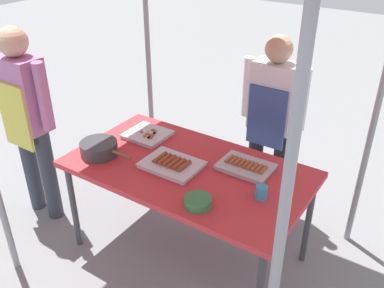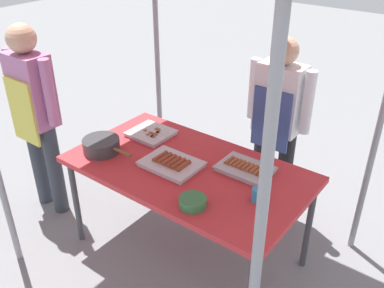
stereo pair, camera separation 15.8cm
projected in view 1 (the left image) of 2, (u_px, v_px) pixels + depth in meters
name	position (u px, v px, depth m)	size (l,w,h in m)	color
ground_plane	(188.00, 251.00, 3.18)	(18.00, 18.00, 0.00)	slate
stall_table	(188.00, 173.00, 2.84)	(1.60, 0.90, 0.75)	#C63338
tray_grilled_sausages	(172.00, 164.00, 2.80)	(0.38, 0.29, 0.06)	silver
tray_meat_skewers	(148.00, 135.00, 3.17)	(0.31, 0.28, 0.04)	silver
tray_pork_links	(246.00, 167.00, 2.78)	(0.35, 0.25, 0.05)	#ADADB2
cooking_wok	(99.00, 148.00, 2.93)	(0.42, 0.26, 0.10)	#38383A
condiment_bowl	(198.00, 202.00, 2.44)	(0.16, 0.16, 0.05)	#33723F
drink_cup_near_edge	(261.00, 192.00, 2.49)	(0.07, 0.07, 0.08)	#338CBF
vendor_woman	(272.00, 114.00, 3.25)	(0.52, 0.22, 1.47)	black
customer_nearby	(27.00, 112.00, 3.15)	(0.52, 0.23, 1.56)	#333842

